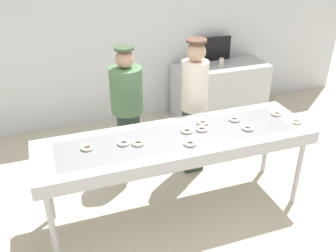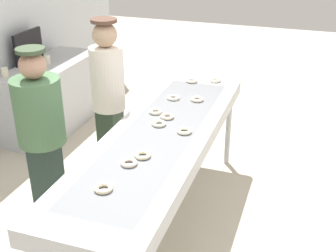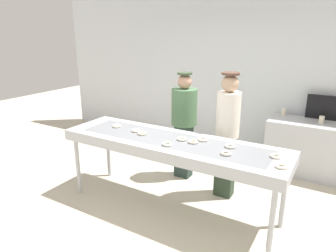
{
  "view_description": "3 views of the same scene",
  "coord_description": "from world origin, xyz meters",
  "px_view_note": "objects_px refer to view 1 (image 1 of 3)",
  "views": [
    {
      "loc": [
        -1.13,
        -2.95,
        2.78
      ],
      "look_at": [
        -0.08,
        0.07,
        1.04
      ],
      "focal_mm": 39.49,
      "sensor_mm": 36.0,
      "label": 1
    },
    {
      "loc": [
        -2.95,
        -1.08,
        2.51
      ],
      "look_at": [
        -0.06,
        -0.09,
        1.04
      ],
      "focal_mm": 47.35,
      "sensor_mm": 36.0,
      "label": 2
    },
    {
      "loc": [
        1.7,
        -2.95,
        2.18
      ],
      "look_at": [
        -0.06,
        0.04,
        1.09
      ],
      "focal_mm": 32.25,
      "sensor_mm": 36.0,
      "label": 3
    }
  ],
  "objects_px": {
    "sugar_donut_10": "(297,121)",
    "prep_counter": "(220,91)",
    "sugar_donut_3": "(138,143)",
    "sugar_donut_9": "(202,129)",
    "sugar_donut_1": "(123,143)",
    "worker_baker": "(127,104)",
    "sugar_donut_8": "(187,131)",
    "sugar_donut_5": "(203,122)",
    "sugar_donut_4": "(277,114)",
    "sugar_donut_0": "(190,143)",
    "paper_cup_0": "(183,62)",
    "menu_display": "(215,49)",
    "worker_assistant": "(194,102)",
    "sugar_donut_7": "(235,119)",
    "fryer_conveyor": "(177,142)",
    "paper_cup_1": "(221,62)",
    "sugar_donut_2": "(87,148)",
    "sugar_donut_6": "(248,128)"
  },
  "relations": [
    {
      "from": "sugar_donut_7",
      "to": "sugar_donut_8",
      "type": "distance_m",
      "value": 0.58
    },
    {
      "from": "fryer_conveyor",
      "to": "sugar_donut_8",
      "type": "xyz_separation_m",
      "value": [
        0.12,
        0.05,
        0.09
      ]
    },
    {
      "from": "sugar_donut_5",
      "to": "sugar_donut_7",
      "type": "distance_m",
      "value": 0.36
    },
    {
      "from": "fryer_conveyor",
      "to": "paper_cup_0",
      "type": "relative_size",
      "value": 25.53
    },
    {
      "from": "sugar_donut_0",
      "to": "menu_display",
      "type": "distance_m",
      "value": 2.8
    },
    {
      "from": "sugar_donut_10",
      "to": "sugar_donut_0",
      "type": "bearing_deg",
      "value": -178.02
    },
    {
      "from": "prep_counter",
      "to": "paper_cup_0",
      "type": "bearing_deg",
      "value": 162.54
    },
    {
      "from": "sugar_donut_0",
      "to": "sugar_donut_9",
      "type": "xyz_separation_m",
      "value": [
        0.22,
        0.22,
        0.0
      ]
    },
    {
      "from": "sugar_donut_7",
      "to": "worker_baker",
      "type": "xyz_separation_m",
      "value": [
        -0.99,
        0.78,
        -0.01
      ]
    },
    {
      "from": "sugar_donut_2",
      "to": "sugar_donut_6",
      "type": "relative_size",
      "value": 1.0
    },
    {
      "from": "sugar_donut_1",
      "to": "paper_cup_0",
      "type": "xyz_separation_m",
      "value": [
        1.44,
        2.12,
        -0.04
      ]
    },
    {
      "from": "menu_display",
      "to": "fryer_conveyor",
      "type": "bearing_deg",
      "value": -123.54
    },
    {
      "from": "sugar_donut_7",
      "to": "sugar_donut_8",
      "type": "relative_size",
      "value": 1.0
    },
    {
      "from": "sugar_donut_8",
      "to": "paper_cup_1",
      "type": "xyz_separation_m",
      "value": [
        1.36,
        1.93,
        -0.04
      ]
    },
    {
      "from": "worker_baker",
      "to": "prep_counter",
      "type": "xyz_separation_m",
      "value": [
        1.77,
        1.08,
        -0.52
      ]
    },
    {
      "from": "sugar_donut_6",
      "to": "paper_cup_1",
      "type": "bearing_deg",
      "value": 70.33
    },
    {
      "from": "sugar_donut_7",
      "to": "sugar_donut_9",
      "type": "relative_size",
      "value": 1.0
    },
    {
      "from": "sugar_donut_2",
      "to": "sugar_donut_5",
      "type": "height_order",
      "value": "same"
    },
    {
      "from": "sugar_donut_4",
      "to": "sugar_donut_8",
      "type": "distance_m",
      "value": 1.08
    },
    {
      "from": "sugar_donut_5",
      "to": "paper_cup_0",
      "type": "distance_m",
      "value": 2.07
    },
    {
      "from": "sugar_donut_4",
      "to": "sugar_donut_0",
      "type": "bearing_deg",
      "value": -166.77
    },
    {
      "from": "paper_cup_0",
      "to": "sugar_donut_1",
      "type": "bearing_deg",
      "value": -124.09
    },
    {
      "from": "sugar_donut_9",
      "to": "worker_assistant",
      "type": "xyz_separation_m",
      "value": [
        0.19,
        0.64,
        -0.01
      ]
    },
    {
      "from": "worker_assistant",
      "to": "worker_baker",
      "type": "bearing_deg",
      "value": -3.28
    },
    {
      "from": "sugar_donut_3",
      "to": "paper_cup_0",
      "type": "xyz_separation_m",
      "value": [
        1.31,
        2.17,
        -0.04
      ]
    },
    {
      "from": "sugar_donut_6",
      "to": "prep_counter",
      "type": "relative_size",
      "value": 0.08
    },
    {
      "from": "sugar_donut_1",
      "to": "paper_cup_0",
      "type": "relative_size",
      "value": 1.09
    },
    {
      "from": "sugar_donut_1",
      "to": "sugar_donut_5",
      "type": "height_order",
      "value": "same"
    },
    {
      "from": "sugar_donut_2",
      "to": "sugar_donut_9",
      "type": "relative_size",
      "value": 1.0
    },
    {
      "from": "sugar_donut_9",
      "to": "paper_cup_1",
      "type": "distance_m",
      "value": 2.29
    },
    {
      "from": "sugar_donut_8",
      "to": "sugar_donut_5",
      "type": "bearing_deg",
      "value": 26.44
    },
    {
      "from": "sugar_donut_6",
      "to": "worker_baker",
      "type": "height_order",
      "value": "worker_baker"
    },
    {
      "from": "sugar_donut_3",
      "to": "sugar_donut_10",
      "type": "distance_m",
      "value": 1.71
    },
    {
      "from": "sugar_donut_1",
      "to": "sugar_donut_9",
      "type": "xyz_separation_m",
      "value": [
        0.82,
        0.0,
        0.0
      ]
    },
    {
      "from": "sugar_donut_2",
      "to": "sugar_donut_6",
      "type": "distance_m",
      "value": 1.62
    },
    {
      "from": "sugar_donut_3",
      "to": "sugar_donut_8",
      "type": "relative_size",
      "value": 1.0
    },
    {
      "from": "worker_assistant",
      "to": "prep_counter",
      "type": "height_order",
      "value": "worker_assistant"
    },
    {
      "from": "sugar_donut_5",
      "to": "sugar_donut_9",
      "type": "height_order",
      "value": "same"
    },
    {
      "from": "sugar_donut_1",
      "to": "worker_baker",
      "type": "distance_m",
      "value": 0.9
    },
    {
      "from": "sugar_donut_8",
      "to": "menu_display",
      "type": "xyz_separation_m",
      "value": [
        1.36,
        2.18,
        0.09
      ]
    },
    {
      "from": "paper_cup_0",
      "to": "paper_cup_1",
      "type": "distance_m",
      "value": 0.6
    },
    {
      "from": "menu_display",
      "to": "sugar_donut_2",
      "type": "bearing_deg",
      "value": -137.36
    },
    {
      "from": "sugar_donut_3",
      "to": "sugar_donut_9",
      "type": "relative_size",
      "value": 1.0
    },
    {
      "from": "sugar_donut_4",
      "to": "sugar_donut_9",
      "type": "bearing_deg",
      "value": -176.97
    },
    {
      "from": "sugar_donut_9",
      "to": "worker_baker",
      "type": "relative_size",
      "value": 0.07
    },
    {
      "from": "sugar_donut_10",
      "to": "prep_counter",
      "type": "height_order",
      "value": "sugar_donut_10"
    },
    {
      "from": "fryer_conveyor",
      "to": "sugar_donut_1",
      "type": "xyz_separation_m",
      "value": [
        -0.54,
        0.03,
        0.09
      ]
    },
    {
      "from": "worker_baker",
      "to": "worker_assistant",
      "type": "xyz_separation_m",
      "value": [
        0.76,
        -0.23,
        -0.0
      ]
    },
    {
      "from": "sugar_donut_3",
      "to": "sugar_donut_9",
      "type": "bearing_deg",
      "value": 4.23
    },
    {
      "from": "menu_display",
      "to": "worker_assistant",
      "type": "bearing_deg",
      "value": -123.02
    }
  ]
}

